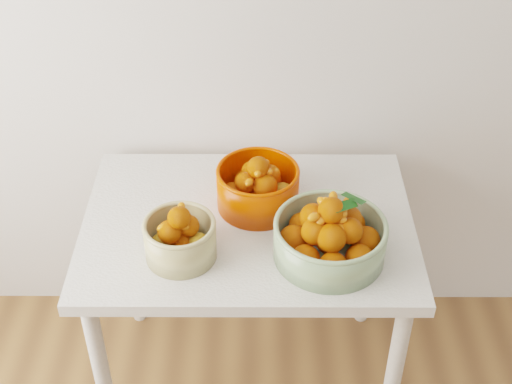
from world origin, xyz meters
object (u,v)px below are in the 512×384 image
table (248,244)px  bowl_cream (180,238)px  bowl_orange (258,187)px  bowl_green (330,236)px

table → bowl_cream: size_ratio=3.70×
bowl_cream → bowl_orange: bowl_orange is taller
bowl_cream → bowl_orange: size_ratio=0.93×
bowl_cream → bowl_orange: 0.31m
bowl_green → bowl_orange: 0.30m
bowl_cream → bowl_green: bearing=0.5°
bowl_cream → bowl_orange: (0.22, 0.23, 0.01)m
table → bowl_green: bowl_green is taller
bowl_cream → bowl_orange: bearing=46.3°
table → bowl_orange: 0.19m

